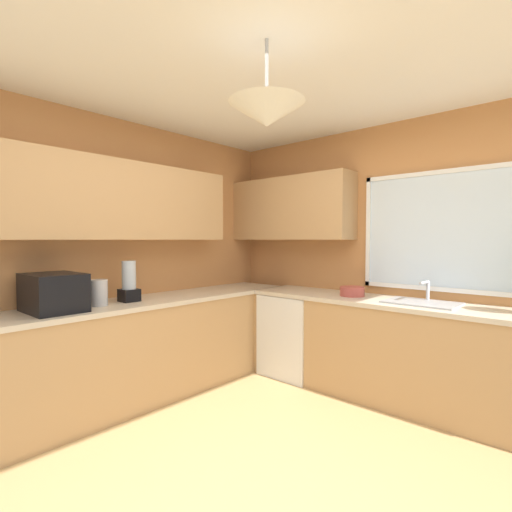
% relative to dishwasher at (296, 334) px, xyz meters
% --- Properties ---
extents(ground_plane, '(8.77, 8.77, 0.00)m').
position_rel_dishwasher_xyz_m(ground_plane, '(0.99, -1.65, -0.43)').
color(ground_plane, tan).
extents(room_shell, '(4.04, 4.11, 2.64)m').
position_rel_dishwasher_xyz_m(room_shell, '(0.14, -1.09, 1.42)').
color(room_shell, '#C6844C').
rests_on(room_shell, ground_plane).
extents(counter_run_left, '(0.65, 3.72, 0.90)m').
position_rel_dishwasher_xyz_m(counter_run_left, '(-0.66, -1.65, 0.02)').
color(counter_run_left, tan).
rests_on(counter_run_left, ground_plane).
extents(counter_run_back, '(3.13, 0.65, 0.90)m').
position_rel_dishwasher_xyz_m(counter_run_back, '(1.20, 0.03, 0.02)').
color(counter_run_back, tan).
rests_on(counter_run_back, ground_plane).
extents(dishwasher, '(0.60, 0.60, 0.86)m').
position_rel_dishwasher_xyz_m(dishwasher, '(0.00, 0.00, 0.00)').
color(dishwasher, white).
rests_on(dishwasher, ground_plane).
extents(microwave, '(0.48, 0.36, 0.29)m').
position_rel_dishwasher_xyz_m(microwave, '(-0.66, -2.22, 0.62)').
color(microwave, black).
rests_on(microwave, counter_run_left).
extents(kettle, '(0.14, 0.14, 0.22)m').
position_rel_dishwasher_xyz_m(kettle, '(-0.64, -1.87, 0.58)').
color(kettle, '#B7B7BC').
rests_on(kettle, counter_run_left).
extents(sink_assembly, '(0.58, 0.40, 0.19)m').
position_rel_dishwasher_xyz_m(sink_assembly, '(1.30, 0.04, 0.49)').
color(sink_assembly, '#9EA0A5').
rests_on(sink_assembly, counter_run_back).
extents(bowl, '(0.23, 0.23, 0.09)m').
position_rel_dishwasher_xyz_m(bowl, '(0.65, 0.03, 0.52)').
color(bowl, '#B74C42').
rests_on(bowl, counter_run_back).
extents(blender_appliance, '(0.15, 0.15, 0.36)m').
position_rel_dishwasher_xyz_m(blender_appliance, '(-0.66, -1.59, 0.64)').
color(blender_appliance, black).
rests_on(blender_appliance, counter_run_left).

